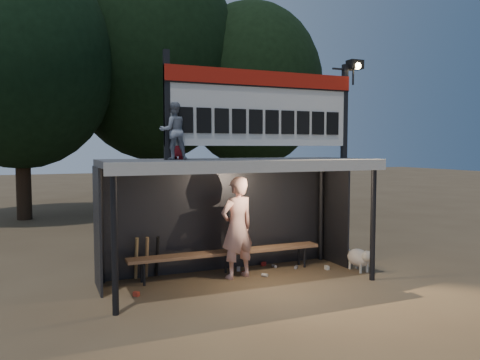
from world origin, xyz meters
The scene contains 13 objects.
ground centered at (0.00, 0.00, 0.00)m, with size 80.00×80.00×0.00m, color brown.
player centered at (0.08, 0.26, 0.99)m, with size 0.72×0.47×1.98m, color white.
child_a centered at (-1.24, -0.01, 2.82)m, with size 0.49×0.38×1.01m, color gray.
child_b centered at (-1.07, 0.37, 2.78)m, with size 0.45×0.29×0.92m, color maroon.
dugout_shelter centered at (0.00, 0.24, 1.85)m, with size 5.10×2.08×2.32m.
scoreboard_assembly centered at (0.56, -0.01, 3.32)m, with size 4.10×0.27×1.99m.
bench centered at (0.00, 0.55, 0.43)m, with size 4.00×0.35×0.48m.
tree_left centered at (-4.00, 10.00, 5.51)m, with size 6.46×6.46×9.27m.
tree_mid centered at (1.00, 11.50, 6.17)m, with size 7.22×7.22×10.36m.
tree_right centered at (5.00, 10.50, 5.19)m, with size 6.08×6.08×8.72m.
dog centered at (2.58, -0.28, 0.28)m, with size 0.36×0.81×0.49m.
bats centered at (-1.57, 0.82, 0.43)m, with size 0.47×0.33×0.84m.
litter centered at (0.59, 0.39, 0.04)m, with size 4.08×1.13×0.08m.
Camera 1 is at (-3.36, -8.03, 2.54)m, focal length 35.00 mm.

